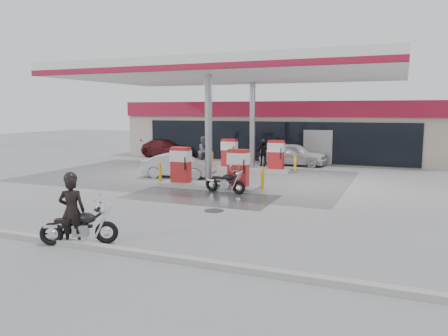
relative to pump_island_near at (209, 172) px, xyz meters
The scene contains 17 objects.
ground 2.12m from the pump_island_near, 90.00° to the right, with size 90.00×90.00×0.00m, color gray.
wet_patch 2.18m from the pump_island_near, 75.96° to the right, with size 6.00×3.00×0.00m, color #4C4C4F.
drain_cover 4.53m from the pump_island_near, 63.43° to the right, with size 0.70×0.70×0.01m, color #38383A.
kerb 9.02m from the pump_island_near, 90.00° to the right, with size 28.00×0.25×0.15m, color gray.
store_building 14.00m from the pump_island_near, 89.98° to the left, with size 22.00×8.22×4.00m.
canopy 5.46m from the pump_island_near, 90.00° to the left, with size 16.00×10.02×5.51m.
pump_island_near is the anchor object (origin of this frame).
pump_island_far 6.00m from the pump_island_near, 90.00° to the left, with size 5.14×1.30×1.78m.
main_motorcycle 8.79m from the pump_island_near, 87.87° to the right, with size 1.81×1.12×1.02m.
biker_main 8.88m from the pump_island_near, 88.97° to the right, with size 0.65×0.43×1.80m, color black.
parked_motorcycle 1.42m from the pump_island_near, 35.15° to the right, with size 1.91×0.75×0.98m.
sedan_white 9.34m from the pump_island_near, 79.94° to the left, with size 1.67×4.16×1.42m, color silver.
attendant 7.83m from the pump_island_near, 116.61° to the left, with size 0.89×0.69×1.83m, color #545358.
hatchback_silver 3.47m from the pump_island_near, 140.60° to the left, with size 1.31×3.75×1.23m, color #ACAFB4.
parked_car_left 12.71m from the pump_island_near, 128.11° to the left, with size 1.87×4.60×1.33m, color #491015.
parked_car_right 13.07m from the pump_island_near, 65.34° to the left, with size 2.02×4.37×1.22m, color #58131C.
biker_walking 8.20m from the pump_island_near, 90.29° to the left, with size 0.92×0.38×1.57m, color black.
Camera 1 is at (7.94, -15.50, 3.48)m, focal length 35.00 mm.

